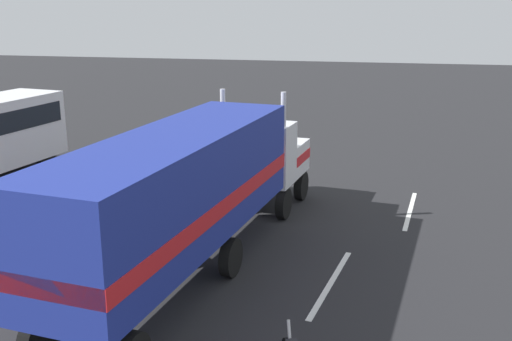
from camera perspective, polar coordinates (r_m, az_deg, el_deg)
ground_plane at (r=22.16m, az=-0.65°, el=-3.79°), size 120.00×120.00×0.00m
lane_stripe_near at (r=16.76m, az=7.10°, el=-10.50°), size 4.37×0.83×0.01m
lane_stripe_mid at (r=22.85m, az=14.39°, el=-3.68°), size 4.39×0.65×0.01m
semi_truck at (r=16.69m, az=-5.86°, el=-1.28°), size 14.37×4.40×4.50m
person_bystander at (r=19.56m, az=-9.62°, el=-3.91°), size 0.36×0.47×1.63m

